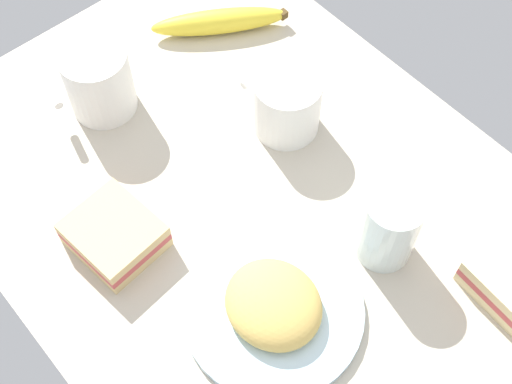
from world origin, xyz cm
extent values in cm
cube|color=#BCB29E|center=(0.00, 0.00, 1.00)|extent=(90.00, 64.00, 2.00)
cylinder|color=silver|center=(-12.86, 8.49, 2.60)|extent=(21.99, 21.99, 1.20)
ellipsoid|color=#D8B259|center=(-12.86, 8.49, 4.53)|extent=(12.24, 11.02, 5.30)
cylinder|color=white|center=(7.06, -11.79, 6.56)|extent=(9.31, 9.31, 9.11)
cylinder|color=brown|center=(7.06, -11.79, 10.61)|extent=(8.19, 8.19, 0.40)
cylinder|color=white|center=(13.36, -11.25, 7.01)|extent=(1.55, 4.28, 1.20)
cylinder|color=white|center=(26.94, 5.46, 7.17)|extent=(9.35, 9.35, 10.34)
cylinder|color=black|center=(26.94, 5.46, 11.84)|extent=(8.23, 8.23, 0.40)
cylinder|color=white|center=(28.46, 11.63, 7.69)|extent=(4.37, 2.17, 1.20)
cube|color=#DBB77A|center=(7.31, 17.23, 2.80)|extent=(11.62, 10.65, 1.60)
cube|color=#C14C4C|center=(7.31, 17.23, 4.20)|extent=(11.62, 10.65, 1.20)
cube|color=#DBB77A|center=(7.31, 17.23, 5.60)|extent=(11.62, 10.65, 1.60)
cylinder|color=silver|center=(-15.53, -7.84, 7.57)|extent=(7.22, 7.22, 11.13)
cylinder|color=white|center=(-15.53, -7.84, 6.56)|extent=(6.50, 6.50, 9.12)
ellipsoid|color=yellow|center=(27.40, -16.39, 3.90)|extent=(14.44, 19.75, 3.81)
cube|color=#4C3819|center=(22.07, -24.81, 3.90)|extent=(1.20, 1.20, 1.20)
camera|label=1|loc=(-35.60, 31.08, 82.21)|focal=49.32mm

